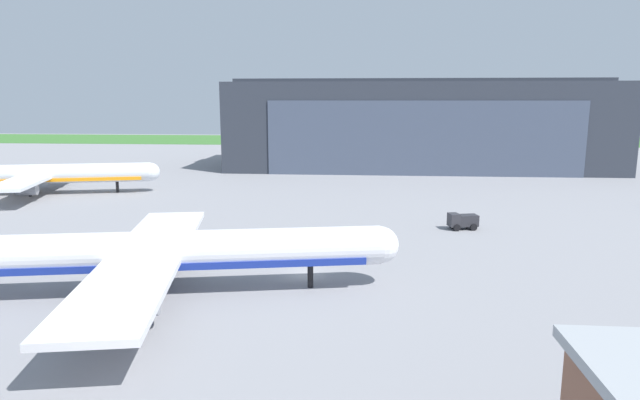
{
  "coord_description": "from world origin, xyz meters",
  "views": [
    {
      "loc": [
        5.91,
        -53.07,
        17.77
      ],
      "look_at": [
        -0.07,
        19.77,
        4.12
      ],
      "focal_mm": 30.27,
      "sensor_mm": 36.0,
      "label": 1
    }
  ],
  "objects_px": {
    "maintenance_hangar": "(417,125)",
    "airliner_near_right": "(154,253)",
    "airliner_far_right": "(41,175)",
    "ops_van": "(462,221)"
  },
  "relations": [
    {
      "from": "airliner_near_right",
      "to": "ops_van",
      "type": "distance_m",
      "value": 43.21
    },
    {
      "from": "maintenance_hangar",
      "to": "airliner_far_right",
      "type": "bearing_deg",
      "value": -146.73
    },
    {
      "from": "maintenance_hangar",
      "to": "airliner_far_right",
      "type": "distance_m",
      "value": 89.68
    },
    {
      "from": "maintenance_hangar",
      "to": "ops_van",
      "type": "bearing_deg",
      "value": -90.06
    },
    {
      "from": "airliner_far_right",
      "to": "maintenance_hangar",
      "type": "bearing_deg",
      "value": 33.27
    },
    {
      "from": "maintenance_hangar",
      "to": "ops_van",
      "type": "height_order",
      "value": "maintenance_hangar"
    },
    {
      "from": "airliner_far_right",
      "to": "ops_van",
      "type": "relative_size",
      "value": 9.78
    },
    {
      "from": "maintenance_hangar",
      "to": "airliner_near_right",
      "type": "xyz_separation_m",
      "value": [
        -32.97,
        -98.87,
        -7.23
      ]
    },
    {
      "from": "ops_van",
      "to": "maintenance_hangar",
      "type": "bearing_deg",
      "value": 89.94
    },
    {
      "from": "ops_van",
      "to": "airliner_near_right",
      "type": "bearing_deg",
      "value": -139.7
    }
  ]
}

